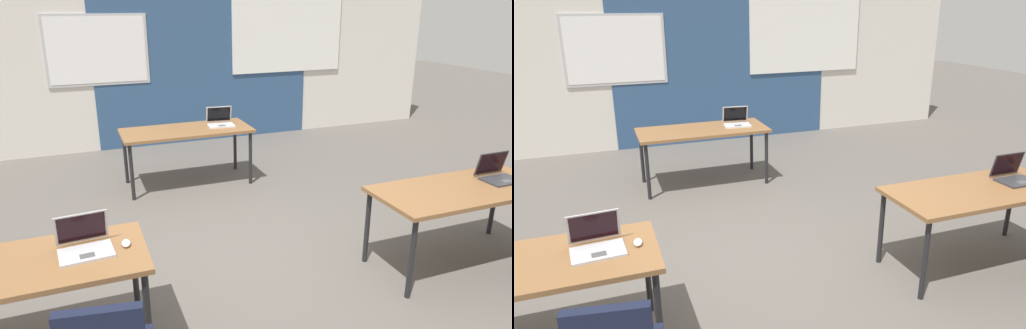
# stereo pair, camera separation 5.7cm
# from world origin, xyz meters

# --- Properties ---
(ground_plane) EXTENTS (24.00, 24.00, 0.00)m
(ground_plane) POSITION_xyz_m (0.00, 0.00, 0.00)
(ground_plane) COLOR #56514C
(back_wall_assembly) EXTENTS (10.00, 0.27, 2.80)m
(back_wall_assembly) POSITION_xyz_m (0.04, 4.19, 1.41)
(back_wall_assembly) COLOR silver
(back_wall_assembly) RESTS_ON ground
(desk_near_left) EXTENTS (1.60, 0.70, 0.72)m
(desk_near_left) POSITION_xyz_m (-1.75, -0.60, 0.66)
(desk_near_left) COLOR brown
(desk_near_left) RESTS_ON ground
(desk_near_right) EXTENTS (1.60, 0.70, 0.72)m
(desk_near_right) POSITION_xyz_m (1.75, -0.60, 0.66)
(desk_near_right) COLOR brown
(desk_near_right) RESTS_ON ground
(desk_far_center) EXTENTS (1.60, 0.70, 0.72)m
(desk_far_center) POSITION_xyz_m (0.00, 2.20, 0.66)
(desk_far_center) COLOR brown
(desk_far_center) RESTS_ON ground
(laptop_near_right_end) EXTENTS (0.33, 0.28, 0.23)m
(laptop_near_right_end) POSITION_xyz_m (2.18, -0.55, 0.77)
(laptop_near_right_end) COLOR #333338
(laptop_near_right_end) RESTS_ON desk_near_right
(laptop_far_right) EXTENTS (0.36, 0.33, 0.23)m
(laptop_far_right) POSITION_xyz_m (0.46, 2.24, 0.77)
(laptop_far_right) COLOR silver
(laptop_far_right) RESTS_ON desk_far_center
(laptop_near_left_inner) EXTENTS (0.35, 0.31, 0.23)m
(laptop_near_left_inner) POSITION_xyz_m (-1.33, -0.57, 0.77)
(laptop_near_left_inner) COLOR #B7B7BC
(laptop_near_left_inner) RESTS_ON desk_near_left
(mouse_near_left_inner) EXTENTS (0.06, 0.10, 0.03)m
(mouse_near_left_inner) POSITION_xyz_m (-1.07, -0.59, 0.74)
(mouse_near_left_inner) COLOR silver
(mouse_near_left_inner) RESTS_ON desk_near_left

